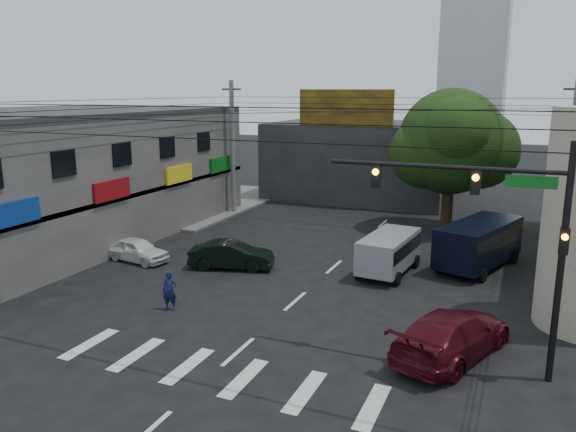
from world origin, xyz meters
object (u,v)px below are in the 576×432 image
Objects in this scene: street_tree at (451,142)px; navy_van at (479,245)px; white_compact at (137,250)px; maroon_sedan at (452,334)px; traffic_gantry at (502,220)px; utility_pole_far_right at (570,164)px; dark_sedan at (231,255)px; silver_minivan at (389,254)px; utility_pole_far_left at (233,148)px; traffic_officer at (170,291)px.

street_tree is 8.83m from navy_van.
white_compact is 0.64× the size of maroon_sedan.
navy_van is (2.52, -7.26, -4.34)m from street_tree.
traffic_gantry is 17.21m from utility_pole_far_right.
street_tree is at bearing -51.77° from dark_sedan.
street_tree is 0.95× the size of utility_pole_far_right.
traffic_gantry is 10.38m from silver_minivan.
dark_sedan is 7.59m from silver_minivan.
utility_pole_far_left is 2.13× the size of dark_sedan.
maroon_sedan is (11.13, -5.35, 0.09)m from dark_sedan.
traffic_officer reaches higher than white_compact.
navy_van is at bearing -82.83° from dark_sedan.
traffic_gantry reaches higher than white_compact.
maroon_sedan is at bearing 157.93° from traffic_gantry.
traffic_gantry is at bearing -97.92° from white_compact.
white_compact is (-20.04, -12.00, -4.00)m from utility_pole_far_right.
street_tree is at bearing 171.25° from utility_pole_far_right.
traffic_gantry is 4.50× the size of traffic_officer.
maroon_sedan is at bearing -147.51° from silver_minivan.
white_compact is at bearing -136.16° from street_tree.
utility_pole_far_right is 22.66m from traffic_officer.
navy_van is 3.80× the size of traffic_officer.
traffic_gantry is at bearing -131.93° from dark_sedan.
navy_van is at bearing -20.21° from utility_pole_far_left.
maroon_sedan reaches higher than white_compact.
silver_minivan is (-1.32, -9.87, -4.53)m from street_tree.
dark_sedan is 12.12m from navy_van.
dark_sedan reaches higher than white_compact.
white_compact is at bearing 109.81° from silver_minivan.
navy_van is at bearing -69.33° from maroon_sedan.
utility_pole_far_left reaches higher than street_tree.
dark_sedan is 2.70× the size of traffic_officer.
street_tree is 2.37× the size of white_compact.
street_tree reaches higher than traffic_gantry.
silver_minivan is at bearing 122.30° from traffic_gantry.
silver_minivan is 10.52m from traffic_officer.
traffic_officer is (5.32, -4.81, 0.20)m from white_compact.
traffic_gantry is 1.18× the size of navy_van.
utility_pole_far_right reaches higher than white_compact.
navy_van is (17.02, -6.26, -3.46)m from utility_pole_far_left.
utility_pole_far_right reaches higher than silver_minivan.
traffic_officer is (-14.71, -16.81, -3.80)m from utility_pole_far_right.
silver_minivan is at bearing 142.61° from navy_van.
dark_sedan is (5.94, -11.15, -3.93)m from utility_pole_far_left.
dark_sedan is 0.76× the size of maroon_sedan.
traffic_officer is at bearing 179.09° from traffic_gantry.
traffic_gantry is 12.70m from traffic_officer.
white_compact is at bearing 83.06° from dark_sedan.
utility_pole_far_right is (6.50, -1.00, -0.87)m from street_tree.
traffic_gantry is 1.26× the size of maroon_sedan.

